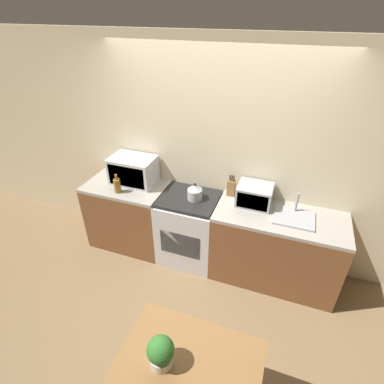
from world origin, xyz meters
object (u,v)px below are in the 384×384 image
(kettle, at_px, (195,192))
(toaster_oven, at_px, (255,195))
(microwave, at_px, (133,170))
(bottle, at_px, (117,185))
(stove_range, at_px, (189,228))
(dining_table, at_px, (187,374))

(kettle, bearing_deg, toaster_oven, 11.63)
(microwave, height_order, bottle, microwave)
(microwave, height_order, toaster_oven, microwave)
(microwave, bearing_deg, kettle, -7.15)
(stove_range, relative_size, bottle, 3.83)
(bottle, bearing_deg, toaster_oven, 11.08)
(kettle, height_order, dining_table, kettle)
(bottle, bearing_deg, kettle, 10.69)
(kettle, height_order, microwave, microwave)
(toaster_oven, bearing_deg, bottle, -168.92)
(microwave, bearing_deg, dining_table, -52.59)
(bottle, xyz_separation_m, toaster_oven, (1.56, 0.31, 0.02))
(bottle, xyz_separation_m, dining_table, (1.47, -1.55, -0.32))
(kettle, xyz_separation_m, microwave, (-0.84, 0.11, 0.08))
(toaster_oven, bearing_deg, dining_table, -92.82)
(stove_range, xyz_separation_m, bottle, (-0.84, -0.17, 0.54))
(dining_table, bearing_deg, toaster_oven, 87.18)
(stove_range, distance_m, toaster_oven, 0.93)
(kettle, height_order, toaster_oven, toaster_oven)
(kettle, relative_size, dining_table, 0.22)
(microwave, relative_size, toaster_oven, 1.44)
(stove_range, bearing_deg, bottle, -168.31)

